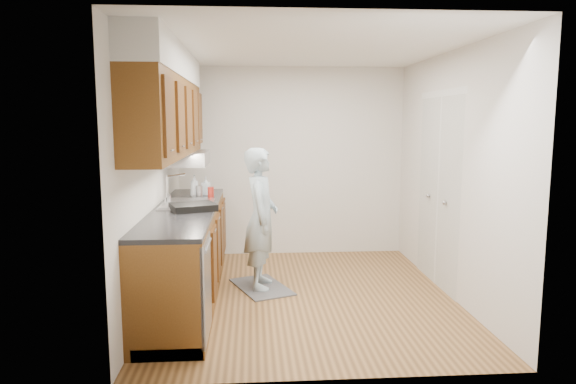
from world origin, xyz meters
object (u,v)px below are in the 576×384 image
object	(u,v)px
person	(261,209)
soap_bottle_a	(194,186)
steel_can	(199,192)
soap_bottle_b	(206,186)
soda_can	(211,193)
dish_rack	(193,207)

from	to	relation	value
person	soap_bottle_a	xyz separation A→B (m)	(-0.75, 0.47, 0.20)
person	steel_can	size ratio (longest dim) A/B	12.74
soap_bottle_a	soap_bottle_b	world-z (taller)	soap_bottle_a
person	soda_can	world-z (taller)	person
soda_can	dish_rack	distance (m)	0.78
person	soap_bottle_b	size ratio (longest dim) A/B	8.08
person	soap_bottle_b	distance (m)	0.89
person	soap_bottle_a	distance (m)	0.90
steel_can	dish_rack	bearing A→B (deg)	-88.45
soap_bottle_b	steel_can	distance (m)	0.23
soda_can	dish_rack	size ratio (longest dim) A/B	0.31
dish_rack	soap_bottle_b	bearing A→B (deg)	68.72
soda_can	dish_rack	bearing A→B (deg)	-98.15
soap_bottle_a	soda_can	xyz separation A→B (m)	(0.20, -0.15, -0.06)
soap_bottle_b	steel_can	xyz separation A→B (m)	(-0.05, -0.23, -0.04)
soap_bottle_a	soap_bottle_b	size ratio (longest dim) A/B	1.18
person	dish_rack	xyz separation A→B (m)	(-0.66, -0.45, 0.11)
soda_can	soap_bottle_b	bearing A→B (deg)	105.56
person	soap_bottle_a	bearing A→B (deg)	63.38
soap_bottle_b	soda_can	bearing A→B (deg)	-74.44
soda_can	soap_bottle_a	bearing A→B (deg)	142.99
person	soap_bottle_b	world-z (taller)	person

